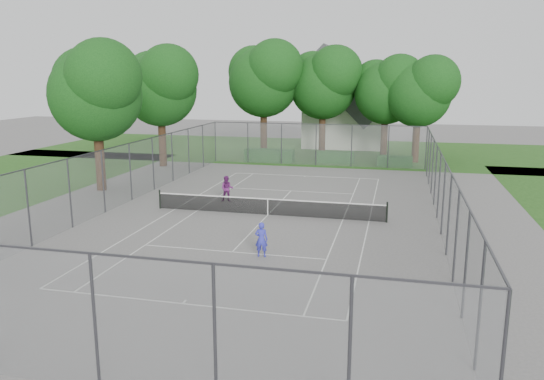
% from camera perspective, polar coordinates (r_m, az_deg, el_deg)
% --- Properties ---
extents(ground, '(120.00, 120.00, 0.00)m').
position_cam_1_polar(ground, '(29.10, -0.46, -2.72)').
color(ground, slate).
rests_on(ground, ground).
extents(grass_far, '(60.00, 20.00, 0.00)m').
position_cam_1_polar(grass_far, '(54.24, 6.18, 4.20)').
color(grass_far, '#224F16').
rests_on(grass_far, ground).
extents(court_markings, '(11.03, 23.83, 0.01)m').
position_cam_1_polar(court_markings, '(29.10, -0.46, -2.70)').
color(court_markings, silver).
rests_on(court_markings, ground).
extents(tennis_net, '(12.87, 0.10, 1.10)m').
position_cam_1_polar(tennis_net, '(28.97, -0.46, -1.74)').
color(tennis_net, black).
rests_on(tennis_net, ground).
extents(perimeter_fence, '(18.08, 34.08, 3.52)m').
position_cam_1_polar(perimeter_fence, '(28.69, -0.47, 0.78)').
color(perimeter_fence, '#38383D').
rests_on(perimeter_fence, ground).
extents(tree_far_left, '(7.51, 6.86, 10.80)m').
position_cam_1_polar(tree_far_left, '(50.53, -0.83, 12.12)').
color(tree_far_left, '#321E12').
rests_on(tree_far_left, ground).
extents(tree_far_midleft, '(7.13, 6.51, 10.26)m').
position_cam_1_polar(tree_far_midleft, '(50.72, 5.61, 11.65)').
color(tree_far_midleft, '#321E12').
rests_on(tree_far_midleft, ground).
extents(tree_far_midright, '(6.53, 5.96, 9.38)m').
position_cam_1_polar(tree_far_midright, '(49.56, 12.29, 10.72)').
color(tree_far_midright, '#321E12').
rests_on(tree_far_midright, ground).
extents(tree_far_right, '(6.43, 5.87, 9.24)m').
position_cam_1_polar(tree_far_right, '(47.96, 15.62, 10.40)').
color(tree_far_right, '#321E12').
rests_on(tree_far_right, ground).
extents(tree_side_back, '(6.95, 6.35, 10.00)m').
position_cam_1_polar(tree_side_back, '(45.22, -11.91, 11.16)').
color(tree_side_back, '#321E12').
rests_on(tree_side_back, ground).
extents(tree_side_front, '(6.82, 6.23, 9.80)m').
position_cam_1_polar(tree_side_front, '(36.43, -18.45, 10.40)').
color(tree_side_front, '#321E12').
rests_on(tree_side_front, ground).
extents(hedge_left, '(4.34, 1.30, 1.09)m').
position_cam_1_polar(hedge_left, '(47.27, -0.28, 3.75)').
color(hedge_left, '#184C18').
rests_on(hedge_left, ground).
extents(hedge_mid, '(3.16, 0.90, 0.99)m').
position_cam_1_polar(hedge_mid, '(46.83, 6.85, 3.53)').
color(hedge_mid, '#184C18').
rests_on(hedge_mid, ground).
extents(hedge_right, '(2.88, 1.06, 0.86)m').
position_cam_1_polar(hedge_right, '(45.95, 13.06, 3.05)').
color(hedge_right, '#184C18').
rests_on(hedge_right, ground).
extents(house, '(8.55, 6.62, 10.64)m').
position_cam_1_polar(house, '(57.63, 8.02, 8.90)').
color(house, silver).
rests_on(house, ground).
extents(girl_player, '(0.58, 0.40, 1.50)m').
position_cam_1_polar(girl_player, '(22.37, -1.15, -5.33)').
color(girl_player, '#3334C0').
rests_on(girl_player, ground).
extents(woman_player, '(0.88, 0.75, 1.58)m').
position_cam_1_polar(woman_player, '(32.15, -4.86, 0.13)').
color(woman_player, '#692368').
rests_on(woman_player, ground).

